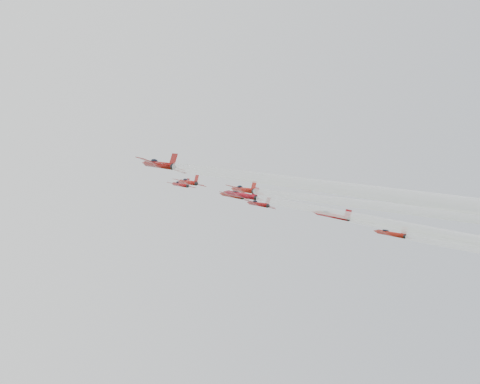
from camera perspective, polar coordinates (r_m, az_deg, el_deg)
jet_lead at (r=159.63m, az=-6.39°, el=0.80°), size 9.47×12.35×7.09m
jet_row2_left at (r=135.43m, az=-5.59°, el=1.06°), size 9.24×12.04×6.91m
jet_row2_center at (r=143.40m, az=-0.87°, el=-0.36°), size 9.35×12.18×6.99m
jet_row2_right at (r=152.80m, az=1.93°, el=-1.27°), size 10.12×13.19×7.57m
jet_center at (r=88.97m, az=16.23°, el=-2.86°), size 10.42×100.96×53.02m
jet_rear_farleft at (r=56.90m, az=9.67°, el=1.37°), size 10.52×101.95×53.54m
jet_rear_left at (r=75.15m, az=16.37°, el=-2.03°), size 8.71×84.35×44.30m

